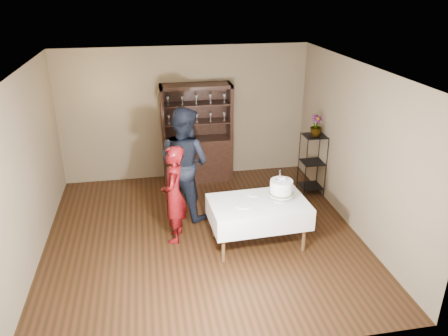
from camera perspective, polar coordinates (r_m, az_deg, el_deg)
The scene contains 14 objects.
floor at distance 7.22m, azimuth -2.71°, elevation -8.88°, with size 5.00×5.00×0.00m, color black.
ceiling at distance 6.22m, azimuth -3.18°, elevation 12.68°, with size 5.00×5.00×0.00m, color silver.
back_wall at distance 8.95m, azimuth -5.10°, elevation 7.05°, with size 5.00×0.02×2.70m, color brown.
wall_left at distance 6.78m, azimuth -24.36°, elevation -0.46°, with size 0.02×5.00×2.70m, color brown.
wall_right at distance 7.33m, azimuth 16.85°, elevation 2.38°, with size 0.02×5.00×2.70m, color brown.
china_hutch at distance 8.95m, azimuth -3.51°, elevation 2.48°, with size 1.40×0.48×2.00m.
plant_etagere at distance 8.50m, azimuth 11.46°, elevation 0.77°, with size 0.42×0.42×1.20m.
cake_table at distance 6.77m, azimuth 4.50°, elevation -5.75°, with size 1.52×0.98×0.74m.
woman at distance 6.81m, azimuth -6.57°, elevation -3.46°, with size 0.58×0.38×1.59m, color #3D050A.
man at distance 7.47m, azimuth -5.22°, elevation 0.69°, with size 0.95×0.74×1.96m, color black.
cake at distance 6.66m, azimuth 7.49°, elevation -2.61°, with size 0.40×0.40×0.53m.
plate_near at distance 6.55m, azimuth 2.54°, elevation -4.93°, with size 0.22×0.22×0.01m, color white.
plate_far at distance 6.89m, azimuth 3.82°, elevation -3.44°, with size 0.18×0.18×0.01m, color white.
potted_plant at distance 8.23m, azimuth 11.95°, elevation 5.42°, with size 0.22×0.22×0.39m, color #446932.
Camera 1 is at (-0.77, -6.06, 3.85)m, focal length 35.00 mm.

